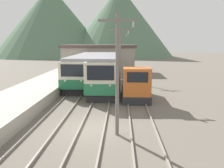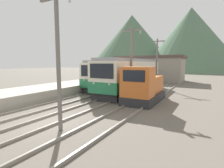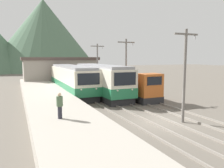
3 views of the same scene
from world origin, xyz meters
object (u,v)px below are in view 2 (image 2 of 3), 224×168
(commuter_train_left, at_px, (122,75))
(shunting_locomotive, at_px, (144,88))
(catenary_mast_mid, at_px, (132,60))
(catenary_mast_far, at_px, (157,61))
(commuter_train_center, at_px, (131,77))
(catenary_mast_near, at_px, (58,56))

(commuter_train_left, relative_size, shunting_locomotive, 2.81)
(commuter_train_left, distance_m, catenary_mast_mid, 8.33)
(commuter_train_left, xyz_separation_m, catenary_mast_far, (4.31, 2.01, 1.92))
(commuter_train_center, height_order, catenary_mast_near, catenary_mast_near)
(catenary_mast_mid, bearing_deg, catenary_mast_far, 90.00)
(commuter_train_center, relative_size, catenary_mast_far, 1.97)
(catenary_mast_near, distance_m, catenary_mast_far, 17.74)
(commuter_train_center, bearing_deg, catenary_mast_mid, -67.55)
(shunting_locomotive, relative_size, catenary_mast_near, 0.80)
(shunting_locomotive, bearing_deg, commuter_train_left, 127.01)
(shunting_locomotive, relative_size, catenary_mast_mid, 0.80)
(catenary_mast_near, bearing_deg, catenary_mast_far, 90.00)
(catenary_mast_near, bearing_deg, catenary_mast_mid, 90.00)
(shunting_locomotive, height_order, catenary_mast_far, catenary_mast_far)
(shunting_locomotive, distance_m, catenary_mast_far, 10.10)
(commuter_train_center, xyz_separation_m, catenary_mast_mid, (1.51, -3.65, 1.85))
(commuter_train_left, relative_size, commuter_train_center, 1.14)
(commuter_train_center, distance_m, shunting_locomotive, 5.42)
(commuter_train_left, bearing_deg, catenary_mast_far, 25.02)
(commuter_train_left, height_order, commuter_train_center, commuter_train_center)
(catenary_mast_far, bearing_deg, commuter_train_left, -154.98)
(catenary_mast_far, bearing_deg, commuter_train_center, -106.11)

